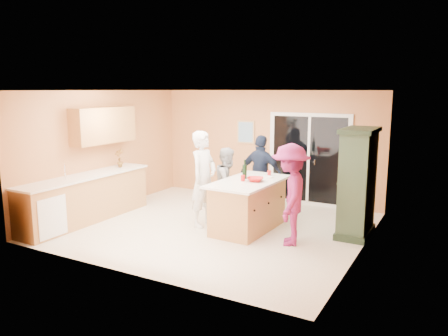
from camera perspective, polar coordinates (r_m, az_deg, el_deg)
The scene contains 22 objects.
floor at distance 8.53m, azimuth -1.22°, elevation -7.64°, with size 5.50×5.50×0.00m, color white.
ceiling at distance 8.12m, azimuth -1.29°, elevation 10.10°, with size 5.50×5.00×0.10m, color white.
wall_back at distance 10.45m, azimuth 5.62°, elevation 2.93°, with size 5.50×0.10×2.60m, color #E6955E.
wall_front at distance 6.23m, azimuth -12.82°, elevation -2.25°, with size 5.50×0.10×2.60m, color #E6955E.
wall_left at distance 9.88m, azimuth -15.22°, elevation 2.20°, with size 0.10×5.00×2.60m, color #E6955E.
wall_right at distance 7.28m, azimuth 17.87°, elevation -0.71°, with size 0.10×5.00×2.60m, color #E6955E.
left_cabinet_run at distance 9.10m, azimuth -18.17°, elevation -4.00°, with size 0.65×3.05×1.24m.
upper_cabinets at distance 9.55m, azimuth -15.45°, elevation 5.40°, with size 0.35×1.60×0.75m, color #B07944.
sliding_door at distance 10.09m, azimuth 11.01°, elevation 1.10°, with size 1.90×0.07×2.10m.
framed_picture at distance 10.62m, azimuth 2.86°, elevation 4.72°, with size 0.46×0.04×0.56m.
kitchen_island at distance 8.26m, azimuth 3.19°, elevation -5.05°, with size 1.05×1.84×0.95m.
green_hutch at distance 8.17m, azimuth 17.04°, elevation -2.00°, with size 0.56×1.06×1.95m.
woman_white at distance 8.39m, azimuth -2.68°, elevation -1.43°, with size 0.67×0.44×1.85m, color white.
woman_grey at distance 8.89m, azimuth 0.53°, elevation -2.01°, with size 0.71×0.56×1.47m, color #A6A6A8.
woman_navy at distance 9.34m, azimuth 4.87°, elevation -0.81°, with size 0.98×0.41×1.67m, color #191F38.
woman_magenta at distance 7.47m, azimuth 8.63°, elevation -3.45°, with size 1.12×0.64×1.73m, color #8B1E5E.
serving_bowl at distance 8.06m, azimuth 4.10°, elevation -1.49°, with size 0.30×0.30×0.07m, color red.
tulip_vase at distance 9.77m, azimuth -13.49°, elevation 1.27°, with size 0.22×0.15×0.41m, color red.
tumbler_near at distance 8.60m, azimuth 5.93°, elevation -0.67°, with size 0.07×0.07×0.11m, color red.
tumbler_far at distance 8.07m, azimuth 2.48°, elevation -1.33°, with size 0.08×0.08×0.11m, color red.
wine_bottle at distance 8.28m, azimuth 2.72°, elevation -0.43°, with size 0.08×0.08×0.37m.
white_plate at distance 8.46m, azimuth 5.62°, elevation -1.16°, with size 0.24×0.24×0.02m, color white.
Camera 1 is at (4.06, -7.03, 2.62)m, focal length 35.00 mm.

